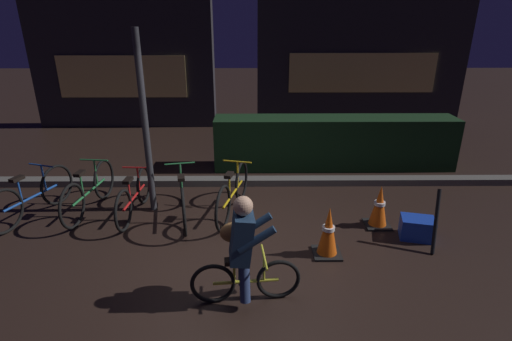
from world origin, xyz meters
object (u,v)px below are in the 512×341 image
(blue_crate, at_px, (417,228))
(parked_bike_center_right, at_px, (182,196))
(parked_bike_center_left, at_px, (134,196))
(parked_bike_right_mid, at_px, (233,193))
(cyclist, at_px, (243,249))
(street_post, at_px, (145,126))
(parked_bike_left_mid, at_px, (89,191))
(traffic_cone_near, at_px, (328,232))
(parked_bike_leftmost, at_px, (32,196))
(traffic_cone_far, at_px, (379,207))
(closed_umbrella, at_px, (436,221))

(blue_crate, bearing_deg, parked_bike_center_right, 169.24)
(parked_bike_center_left, xyz_separation_m, parked_bike_right_mid, (1.52, 0.04, 0.03))
(cyclist, bearing_deg, street_post, 118.99)
(street_post, xyz_separation_m, parked_bike_left_mid, (-0.97, -0.05, -1.03))
(traffic_cone_near, distance_m, blue_crate, 1.39)
(street_post, xyz_separation_m, cyclist, (1.49, -2.15, -0.75))
(street_post, distance_m, parked_bike_right_mid, 1.65)
(parked_bike_center_left, xyz_separation_m, parked_bike_center_right, (0.76, -0.08, 0.04))
(parked_bike_left_mid, bearing_deg, street_post, -81.09)
(parked_bike_leftmost, relative_size, blue_crate, 3.61)
(traffic_cone_far, bearing_deg, parked_bike_left_mid, 173.46)
(street_post, bearing_deg, parked_bike_right_mid, -6.68)
(parked_bike_leftmost, xyz_separation_m, closed_umbrella, (5.75, -0.91, 0.05))
(parked_bike_left_mid, xyz_separation_m, traffic_cone_far, (4.40, -0.50, -0.04))
(parked_bike_leftmost, relative_size, parked_bike_right_mid, 0.96)
(traffic_cone_far, relative_size, blue_crate, 1.46)
(parked_bike_left_mid, height_order, parked_bike_right_mid, parked_bike_right_mid)
(traffic_cone_near, bearing_deg, cyclist, -141.35)
(street_post, relative_size, parked_bike_left_mid, 1.64)
(parked_bike_leftmost, xyz_separation_m, parked_bike_center_left, (1.53, 0.05, -0.02))
(parked_bike_center_right, relative_size, blue_crate, 3.84)
(parked_bike_center_left, relative_size, cyclist, 1.23)
(parked_bike_center_left, xyz_separation_m, traffic_cone_far, (3.66, -0.37, -0.01))
(parked_bike_right_mid, xyz_separation_m, traffic_cone_near, (1.27, -1.15, -0.03))
(parked_bike_leftmost, relative_size, traffic_cone_near, 2.35)
(traffic_cone_near, height_order, blue_crate, traffic_cone_near)
(closed_umbrella, bearing_deg, traffic_cone_far, 62.22)
(traffic_cone_far, distance_m, blue_crate, 0.58)
(blue_crate, distance_m, cyclist, 2.74)
(parked_bike_center_right, height_order, cyclist, cyclist)
(traffic_cone_near, relative_size, cyclist, 0.54)
(traffic_cone_far, bearing_deg, parked_bike_right_mid, 169.27)
(parked_bike_center_right, distance_m, parked_bike_right_mid, 0.77)
(parked_bike_leftmost, bearing_deg, closed_umbrella, -80.60)
(parked_bike_right_mid, relative_size, traffic_cone_far, 2.59)
(street_post, bearing_deg, parked_bike_center_right, -26.80)
(parked_bike_right_mid, bearing_deg, street_post, 96.88)
(street_post, height_order, traffic_cone_far, street_post)
(traffic_cone_near, xyz_separation_m, closed_umbrella, (1.43, 0.15, 0.07))
(cyclist, distance_m, closed_umbrella, 2.70)
(parked_bike_center_right, relative_size, traffic_cone_far, 2.64)
(blue_crate, bearing_deg, parked_bike_right_mid, 163.84)
(blue_crate, bearing_deg, parked_bike_left_mid, 170.07)
(parked_bike_center_left, bearing_deg, cyclist, -135.47)
(parked_bike_left_mid, distance_m, traffic_cone_far, 4.43)
(parked_bike_left_mid, xyz_separation_m, traffic_cone_near, (3.52, -1.25, -0.02))
(parked_bike_center_right, xyz_separation_m, traffic_cone_near, (2.03, -1.04, -0.03))
(street_post, xyz_separation_m, traffic_cone_near, (2.55, -1.30, -1.05))
(parked_bike_center_left, bearing_deg, traffic_cone_near, -108.42)
(parked_bike_left_mid, xyz_separation_m, blue_crate, (4.84, -0.85, -0.20))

